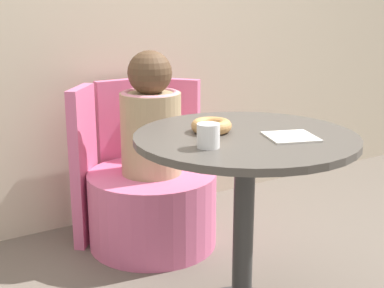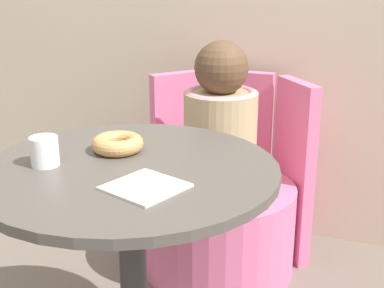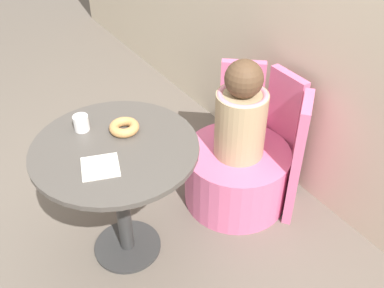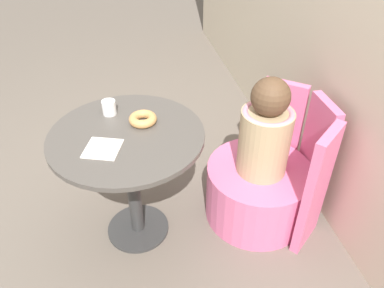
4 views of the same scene
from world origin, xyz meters
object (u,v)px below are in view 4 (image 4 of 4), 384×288
object	(u,v)px
tub_chair	(257,191)
cup	(109,107)
round_table	(129,157)
donut	(143,119)
child_figure	(266,132)

from	to	relation	value
tub_chair	cup	size ratio (longest dim) A/B	8.03
round_table	tub_chair	size ratio (longest dim) A/B	1.26
donut	child_figure	bearing A→B (deg)	81.22
donut	tub_chair	bearing A→B (deg)	81.22
round_table	tub_chair	bearing A→B (deg)	88.83
tub_chair	cup	world-z (taller)	cup
child_figure	donut	distance (m)	0.64
child_figure	cup	distance (m)	0.82
donut	cup	distance (m)	0.20
round_table	child_figure	xyz separation A→B (m)	(0.01, 0.71, 0.06)
tub_chair	donut	bearing A→B (deg)	-98.78
child_figure	donut	xyz separation A→B (m)	(-0.10, -0.62, 0.10)
round_table	donut	world-z (taller)	donut
round_table	tub_chair	distance (m)	0.80
donut	round_table	bearing A→B (deg)	-47.76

